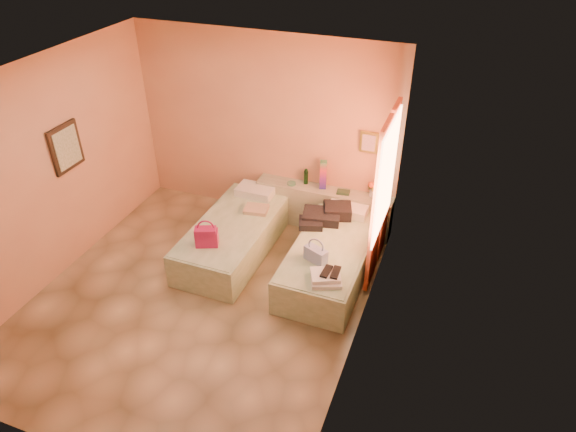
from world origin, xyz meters
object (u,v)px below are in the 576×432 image
towel_stack (326,278)px  headboard_ledge (323,208)px  flower_vase (374,188)px  magenta_handbag (207,236)px  water_bottle (306,177)px  green_book (343,192)px  bed_left (234,237)px  bed_right (331,259)px  blue_handbag (316,255)px

towel_stack → headboard_ledge: bearing=108.1°
flower_vase → magenta_handbag: flower_vase is taller
water_bottle → green_book: size_ratio=1.26×
headboard_ledge → bed_left: headboard_ledge is taller
bed_right → green_book: bearing=98.6°
bed_left → bed_right: size_ratio=1.00×
water_bottle → flower_vase: bearing=0.0°
water_bottle → flower_vase: size_ratio=0.90×
bed_right → water_bottle: (-0.74, 1.12, 0.52)m
green_book → flower_vase: size_ratio=0.71×
green_book → towel_stack: (0.29, -1.78, -0.12)m
green_book → blue_handbag: 1.46m
water_bottle → bed_left: bearing=-121.1°
bed_left → blue_handbag: blue_handbag is taller
bed_left → blue_handbag: (1.33, -0.41, 0.34)m
water_bottle → magenta_handbag: water_bottle is taller
bed_left → flower_vase: flower_vase is taller
bed_left → water_bottle: 1.41m
green_book → magenta_handbag: size_ratio=0.63×
bed_right → blue_handbag: (-0.09, -0.41, 0.34)m
water_bottle → magenta_handbag: size_ratio=0.80×
magenta_handbag → blue_handbag: magenta_handbag is taller
water_bottle → towel_stack: water_bottle is taller
water_bottle → flower_vase: flower_vase is taller
headboard_ledge → bed_right: size_ratio=1.02×
headboard_ledge → bed_left: bearing=-133.2°
bed_right → green_book: (-0.15, 1.05, 0.42)m
green_book → flower_vase: flower_vase is taller
magenta_handbag → towel_stack: magenta_handbag is taller
bed_left → bed_right: (1.42, 0.00, 0.00)m
green_book → towel_stack: 1.81m
magenta_handbag → blue_handbag: bearing=-15.3°
blue_handbag → flower_vase: bearing=99.6°
bed_left → towel_stack: towel_stack is taller
bed_left → blue_handbag: 1.43m
headboard_ledge → blue_handbag: 1.52m
magenta_handbag → towel_stack: (1.65, -0.16, -0.08)m
bed_left → magenta_handbag: magenta_handbag is taller
bed_right → blue_handbag: size_ratio=6.79×
headboard_ledge → blue_handbag: (0.35, -1.46, 0.27)m
headboard_ledge → green_book: size_ratio=11.24×
blue_handbag → green_book: bearing=115.2°
headboard_ledge → flower_vase: 0.85m
flower_vase → blue_handbag: flower_vase is taller
green_book → magenta_handbag: bearing=-137.1°
water_bottle → green_book: water_bottle is taller
headboard_ledge → bed_right: 1.14m
bed_right → magenta_handbag: (-1.50, -0.58, 0.38)m
water_bottle → blue_handbag: bearing=-66.9°
water_bottle → headboard_ledge: bearing=-13.6°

